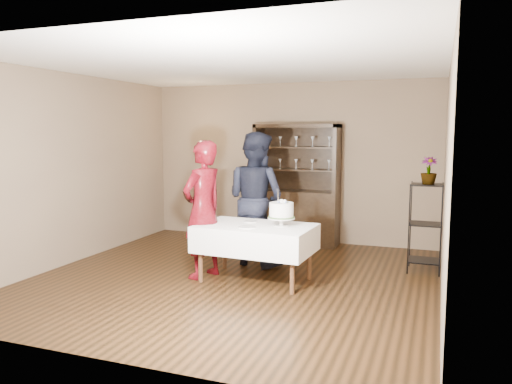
{
  "coord_description": "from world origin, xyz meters",
  "views": [
    {
      "loc": [
        2.43,
        -5.75,
        1.88
      ],
      "look_at": [
        0.27,
        0.1,
        1.12
      ],
      "focal_mm": 35.0,
      "sensor_mm": 36.0,
      "label": 1
    }
  ],
  "objects_px": {
    "china_hutch": "(297,204)",
    "woman": "(203,209)",
    "potted_plant": "(429,171)",
    "man": "(256,199)",
    "cake": "(281,211)",
    "plant_etagere": "(425,224)",
    "cake_table": "(255,238)"
  },
  "relations": [
    {
      "from": "plant_etagere",
      "to": "man",
      "type": "height_order",
      "value": "man"
    },
    {
      "from": "woman",
      "to": "plant_etagere",
      "type": "bearing_deg",
      "value": 133.8
    },
    {
      "from": "china_hutch",
      "to": "man",
      "type": "xyz_separation_m",
      "value": [
        -0.19,
        -1.48,
        0.27
      ]
    },
    {
      "from": "china_hutch",
      "to": "woman",
      "type": "height_order",
      "value": "china_hutch"
    },
    {
      "from": "cake",
      "to": "potted_plant",
      "type": "bearing_deg",
      "value": 32.67
    },
    {
      "from": "plant_etagere",
      "to": "potted_plant",
      "type": "height_order",
      "value": "potted_plant"
    },
    {
      "from": "cake_table",
      "to": "woman",
      "type": "relative_size",
      "value": 0.84
    },
    {
      "from": "china_hutch",
      "to": "cake",
      "type": "bearing_deg",
      "value": -79.27
    },
    {
      "from": "china_hutch",
      "to": "man",
      "type": "bearing_deg",
      "value": -97.17
    },
    {
      "from": "plant_etagere",
      "to": "cake",
      "type": "distance_m",
      "value": 2.03
    },
    {
      "from": "man",
      "to": "woman",
      "type": "bearing_deg",
      "value": 83.35
    },
    {
      "from": "plant_etagere",
      "to": "man",
      "type": "distance_m",
      "value": 2.32
    },
    {
      "from": "woman",
      "to": "man",
      "type": "bearing_deg",
      "value": 172.11
    },
    {
      "from": "china_hutch",
      "to": "plant_etagere",
      "type": "bearing_deg",
      "value": -26.83
    },
    {
      "from": "cake_table",
      "to": "woman",
      "type": "bearing_deg",
      "value": -174.14
    },
    {
      "from": "plant_etagere",
      "to": "woman",
      "type": "height_order",
      "value": "woman"
    },
    {
      "from": "woman",
      "to": "potted_plant",
      "type": "distance_m",
      "value": 2.99
    },
    {
      "from": "china_hutch",
      "to": "cake_table",
      "type": "xyz_separation_m",
      "value": [
        0.09,
        -2.24,
        -0.12
      ]
    },
    {
      "from": "plant_etagere",
      "to": "cake_table",
      "type": "bearing_deg",
      "value": -149.22
    },
    {
      "from": "woman",
      "to": "man",
      "type": "height_order",
      "value": "man"
    },
    {
      "from": "woman",
      "to": "man",
      "type": "relative_size",
      "value": 0.94
    },
    {
      "from": "woman",
      "to": "potted_plant",
      "type": "relative_size",
      "value": 4.87
    },
    {
      "from": "man",
      "to": "cake",
      "type": "xyz_separation_m",
      "value": [
        0.6,
        -0.7,
        -0.04
      ]
    },
    {
      "from": "cake_table",
      "to": "potted_plant",
      "type": "xyz_separation_m",
      "value": [
        2.0,
        1.14,
        0.82
      ]
    },
    {
      "from": "potted_plant",
      "to": "man",
      "type": "bearing_deg",
      "value": -170.62
    },
    {
      "from": "plant_etagere",
      "to": "woman",
      "type": "distance_m",
      "value": 2.97
    },
    {
      "from": "cake_table",
      "to": "plant_etagere",
      "type": "bearing_deg",
      "value": 30.78
    },
    {
      "from": "woman",
      "to": "cake",
      "type": "height_order",
      "value": "woman"
    },
    {
      "from": "cake_table",
      "to": "cake",
      "type": "height_order",
      "value": "cake"
    },
    {
      "from": "cake_table",
      "to": "man",
      "type": "height_order",
      "value": "man"
    },
    {
      "from": "plant_etagere",
      "to": "cake_table",
      "type": "height_order",
      "value": "plant_etagere"
    },
    {
      "from": "plant_etagere",
      "to": "cake",
      "type": "xyz_separation_m",
      "value": [
        -1.67,
        -1.13,
        0.25
      ]
    }
  ]
}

